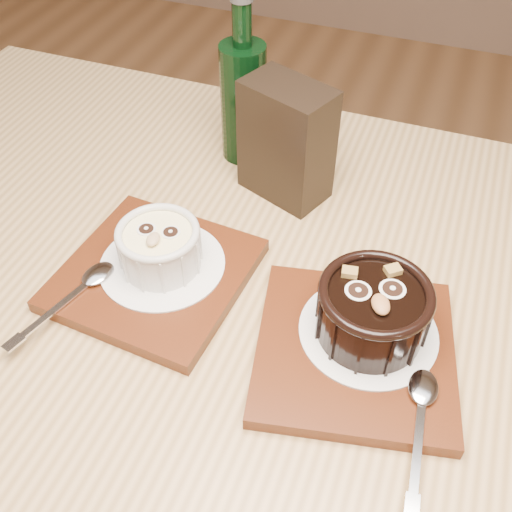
{
  "coord_description": "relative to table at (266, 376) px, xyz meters",
  "views": [
    {
      "loc": [
        0.26,
        -0.1,
        1.22
      ],
      "look_at": [
        0.12,
        0.26,
        0.81
      ],
      "focal_mm": 42.0,
      "sensor_mm": 36.0,
      "label": 1
    }
  ],
  "objects": [
    {
      "name": "table",
      "position": [
        0.0,
        0.0,
        0.0
      ],
      "size": [
        1.2,
        0.8,
        0.75
      ],
      "rotation": [
        0.0,
        0.0,
        -0.0
      ],
      "color": "olive",
      "rests_on": "ground"
    },
    {
      "name": "tray_left",
      "position": [
        -0.13,
        0.02,
        0.1
      ],
      "size": [
        0.19,
        0.19,
        0.01
      ],
      "primitive_type": "cube",
      "rotation": [
        0.0,
        0.0,
        -0.08
      ],
      "color": "#52220D",
      "rests_on": "table"
    },
    {
      "name": "doily_left",
      "position": [
        -0.12,
        0.03,
        0.11
      ],
      "size": [
        0.13,
        0.13,
        0.0
      ],
      "primitive_type": "cylinder",
      "color": "white",
      "rests_on": "tray_left"
    },
    {
      "name": "ramekin_white",
      "position": [
        -0.12,
        0.03,
        0.13
      ],
      "size": [
        0.08,
        0.08,
        0.05
      ],
      "rotation": [
        0.0,
        0.0,
        0.17
      ],
      "color": "silver",
      "rests_on": "doily_left"
    },
    {
      "name": "spoon_left",
      "position": [
        -0.19,
        -0.05,
        0.11
      ],
      "size": [
        0.06,
        0.14,
        0.01
      ],
      "primitive_type": null,
      "rotation": [
        0.0,
        0.0,
        -0.27
      ],
      "color": "silver",
      "rests_on": "tray_left"
    },
    {
      "name": "tray_right",
      "position": [
        0.09,
        -0.01,
        0.1
      ],
      "size": [
        0.21,
        0.21,
        0.01
      ],
      "primitive_type": "cube",
      "rotation": [
        0.0,
        0.0,
        0.2
      ],
      "color": "#52220D",
      "rests_on": "table"
    },
    {
      "name": "doily_right",
      "position": [
        0.1,
        0.01,
        0.11
      ],
      "size": [
        0.13,
        0.13,
        0.0
      ],
      "primitive_type": "cylinder",
      "color": "white",
      "rests_on": "tray_right"
    },
    {
      "name": "ramekin_dark",
      "position": [
        0.1,
        0.01,
        0.14
      ],
      "size": [
        0.1,
        0.1,
        0.06
      ],
      "rotation": [
        0.0,
        0.0,
        0.42
      ],
      "color": "black",
      "rests_on": "doily_right"
    },
    {
      "name": "spoon_right",
      "position": [
        0.16,
        -0.07,
        0.11
      ],
      "size": [
        0.04,
        0.14,
        0.01
      ],
      "primitive_type": null,
      "rotation": [
        0.0,
        0.0,
        0.08
      ],
      "color": "silver",
      "rests_on": "tray_right"
    },
    {
      "name": "condiment_stand",
      "position": [
        -0.05,
        0.2,
        0.16
      ],
      "size": [
        0.12,
        0.09,
        0.14
      ],
      "primitive_type": "cube",
      "rotation": [
        0.0,
        0.0,
        -0.38
      ],
      "color": "black",
      "rests_on": "table"
    },
    {
      "name": "green_bottle",
      "position": [
        -0.12,
        0.26,
        0.17
      ],
      "size": [
        0.06,
        0.06,
        0.21
      ],
      "color": "black",
      "rests_on": "table"
    }
  ]
}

